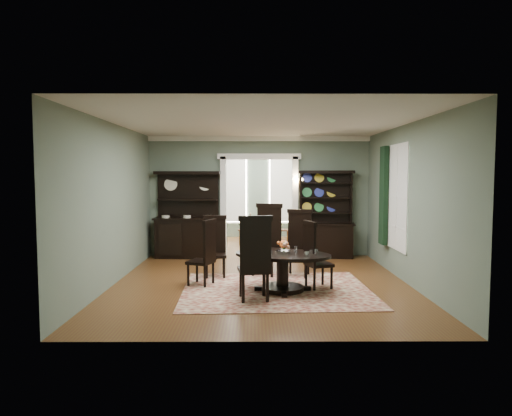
{
  "coord_description": "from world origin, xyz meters",
  "views": [
    {
      "loc": [
        -0.13,
        -8.46,
        2.04
      ],
      "look_at": [
        -0.09,
        0.6,
        1.38
      ],
      "focal_mm": 32.0,
      "sensor_mm": 36.0,
      "label": 1
    }
  ],
  "objects": [
    {
      "name": "parlor_table",
      "position": [
        0.16,
        4.8,
        0.44
      ],
      "size": [
        0.72,
        0.72,
        0.67
      ],
      "color": "brown",
      "rests_on": "parlor_floor"
    },
    {
      "name": "chair_far_left",
      "position": [
        -0.92,
        0.67,
        0.64
      ],
      "size": [
        0.49,
        0.47,
        1.22
      ],
      "rotation": [
        0.0,
        0.0,
        3.24
      ],
      "color": "black",
      "rests_on": "rug"
    },
    {
      "name": "right_window",
      "position": [
        2.69,
        0.93,
        1.6
      ],
      "size": [
        0.15,
        1.47,
        2.12
      ],
      "color": "white",
      "rests_on": "wall_right"
    },
    {
      "name": "doorway_trim",
      "position": [
        0.0,
        3.0,
        1.62
      ],
      "size": [
        2.08,
        0.25,
        2.57
      ],
      "color": "white",
      "rests_on": "floor"
    },
    {
      "name": "parlor_chair_left",
      "position": [
        -0.34,
        4.73,
        0.5
      ],
      "size": [
        0.39,
        0.39,
        0.93
      ],
      "rotation": [
        0.0,
        0.0,
        1.61
      ],
      "color": "brown",
      "rests_on": "parlor_floor"
    },
    {
      "name": "chair_far_mid",
      "position": [
        0.15,
        0.84,
        0.76
      ],
      "size": [
        0.68,
        0.67,
        1.45
      ],
      "rotation": [
        0.0,
        0.0,
        2.78
      ],
      "color": "black",
      "rests_on": "rug"
    },
    {
      "name": "chair_near",
      "position": [
        -0.12,
        -1.24,
        0.74
      ],
      "size": [
        0.57,
        0.55,
        1.4
      ],
      "rotation": [
        0.0,
        0.0,
        0.12
      ],
      "color": "black",
      "rests_on": "rug"
    },
    {
      "name": "chair_end_left",
      "position": [
        -1.02,
        -0.15,
        0.64
      ],
      "size": [
        0.56,
        0.58,
        1.23
      ],
      "rotation": [
        0.0,
        0.0,
        1.2
      ],
      "color": "black",
      "rests_on": "rug"
    },
    {
      "name": "parlor_chair_right",
      "position": [
        0.66,
        4.86,
        0.48
      ],
      "size": [
        0.38,
        0.38,
        0.9
      ],
      "rotation": [
        0.0,
        0.0,
        -1.63
      ],
      "color": "brown",
      "rests_on": "parlor_floor"
    },
    {
      "name": "rug",
      "position": [
        0.27,
        -0.5,
        0.01
      ],
      "size": [
        3.4,
        2.86,
        0.01
      ],
      "primitive_type": "cube",
      "rotation": [
        0.0,
        0.0,
        0.04
      ],
      "color": "maroon",
      "rests_on": "floor"
    },
    {
      "name": "sideboard",
      "position": [
        -1.77,
        2.75,
        0.74
      ],
      "size": [
        1.65,
        0.66,
        2.13
      ],
      "rotation": [
        0.0,
        0.0,
        -0.06
      ],
      "color": "black",
      "rests_on": "floor"
    },
    {
      "name": "chair_far_right",
      "position": [
        0.78,
        0.72,
        0.71
      ],
      "size": [
        0.6,
        0.58,
        1.34
      ],
      "rotation": [
        0.0,
        0.0,
        2.88
      ],
      "color": "black",
      "rests_on": "rug"
    },
    {
      "name": "welsh_dresser",
      "position": [
        1.65,
        2.77,
        0.78
      ],
      "size": [
        1.42,
        0.62,
        2.15
      ],
      "rotation": [
        0.0,
        0.0,
        -0.09
      ],
      "color": "black",
      "rests_on": "floor"
    },
    {
      "name": "chair_end_right",
      "position": [
        0.94,
        -0.38,
        0.64
      ],
      "size": [
        0.55,
        0.57,
        1.22
      ],
      "rotation": [
        0.0,
        0.0,
        -1.24
      ],
      "color": "black",
      "rests_on": "rug"
    },
    {
      "name": "parlor",
      "position": [
        0.0,
        5.53,
        1.52
      ],
      "size": [
        3.51,
        3.5,
        3.01
      ],
      "color": "brown",
      "rests_on": "ground"
    },
    {
      "name": "centerpiece",
      "position": [
        0.38,
        -0.53,
        0.73
      ],
      "size": [
        1.3,
        0.84,
        0.21
      ],
      "color": "silver",
      "rests_on": "dining_table"
    },
    {
      "name": "room",
      "position": [
        0.0,
        0.04,
        1.58
      ],
      "size": [
        5.51,
        6.01,
        3.01
      ],
      "color": "brown",
      "rests_on": "ground"
    },
    {
      "name": "dining_table",
      "position": [
        0.37,
        -0.56,
        0.47
      ],
      "size": [
        1.94,
        1.94,
        0.67
      ],
      "rotation": [
        0.0,
        0.0,
        -0.28
      ],
      "color": "black",
      "rests_on": "rug"
    },
    {
      "name": "wall_sconce",
      "position": [
        0.95,
        2.85,
        1.89
      ],
      "size": [
        0.27,
        0.21,
        0.21
      ],
      "color": "gold",
      "rests_on": "back_wall_right"
    }
  ]
}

